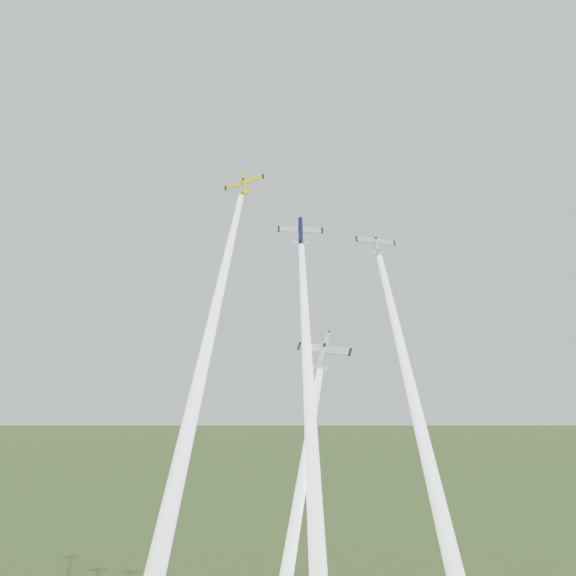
# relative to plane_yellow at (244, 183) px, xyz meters

# --- Properties ---
(plane_yellow) EXTENTS (8.29, 5.49, 8.08)m
(plane_yellow) POSITION_rel_plane_yellow_xyz_m (0.00, 0.00, 0.00)
(plane_yellow) COLOR gold
(smoke_trail_yellow) EXTENTS (5.41, 39.47, 56.42)m
(smoke_trail_yellow) POSITION_rel_plane_yellow_xyz_m (-1.51, -20.40, -30.15)
(smoke_trail_yellow) COLOR white
(plane_navy) EXTENTS (8.15, 6.41, 7.00)m
(plane_navy) POSITION_rel_plane_yellow_xyz_m (9.92, -2.40, -8.95)
(plane_navy) COLOR #0D123C
(smoke_trail_navy) EXTENTS (9.50, 39.93, 57.47)m
(smoke_trail_navy) POSITION_rel_plane_yellow_xyz_m (13.56, -22.88, -39.63)
(smoke_trail_navy) COLOR white
(plane_silver_right) EXTENTS (7.39, 6.51, 6.64)m
(plane_silver_right) POSITION_rel_plane_yellow_xyz_m (22.12, -0.85, -10.78)
(plane_silver_right) COLOR silver
(smoke_trail_silver_right) EXTENTS (13.62, 37.10, 54.44)m
(smoke_trail_silver_right) POSITION_rel_plane_yellow_xyz_m (27.95, -19.76, -39.94)
(smoke_trail_silver_right) COLOR white
(plane_silver_low) EXTENTS (9.31, 6.49, 8.09)m
(plane_silver_low) POSITION_rel_plane_yellow_xyz_m (14.60, -15.49, -28.82)
(plane_silver_low) COLOR silver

